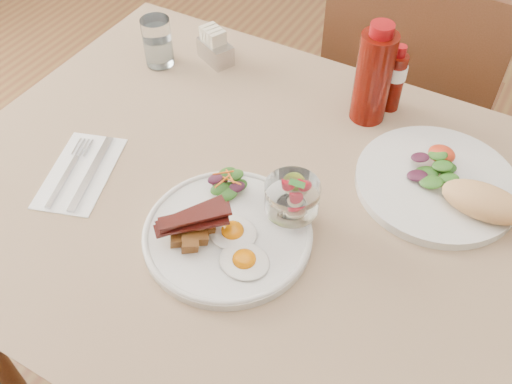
% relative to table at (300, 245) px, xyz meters
% --- Properties ---
extents(table, '(1.33, 0.88, 0.75)m').
position_rel_table_xyz_m(table, '(0.00, 0.00, 0.00)').
color(table, brown).
rests_on(table, ground).
extents(chair_far, '(0.42, 0.42, 0.93)m').
position_rel_table_xyz_m(chair_far, '(0.00, 0.66, -0.14)').
color(chair_far, brown).
rests_on(chair_far, ground).
extents(main_plate, '(0.28, 0.28, 0.02)m').
position_rel_table_xyz_m(main_plate, '(-0.09, -0.11, 0.10)').
color(main_plate, silver).
rests_on(main_plate, table).
extents(fried_eggs, '(0.13, 0.12, 0.02)m').
position_rel_table_xyz_m(fried_eggs, '(-0.05, -0.13, 0.11)').
color(fried_eggs, silver).
rests_on(fried_eggs, main_plate).
extents(bacon_potato_pile, '(0.11, 0.11, 0.05)m').
position_rel_table_xyz_m(bacon_potato_pile, '(-0.13, -0.14, 0.13)').
color(bacon_potato_pile, brown).
rests_on(bacon_potato_pile, main_plate).
extents(side_salad, '(0.07, 0.07, 0.04)m').
position_rel_table_xyz_m(side_salad, '(-0.13, -0.03, 0.12)').
color(side_salad, '#184B14').
rests_on(side_salad, main_plate).
extents(fruit_cup, '(0.09, 0.09, 0.09)m').
position_rel_table_xyz_m(fruit_cup, '(-0.01, -0.03, 0.16)').
color(fruit_cup, white).
rests_on(fruit_cup, main_plate).
extents(second_plate, '(0.30, 0.29, 0.07)m').
position_rel_table_xyz_m(second_plate, '(0.20, 0.17, 0.11)').
color(second_plate, silver).
rests_on(second_plate, table).
extents(ketchup_bottle, '(0.09, 0.09, 0.21)m').
position_rel_table_xyz_m(ketchup_bottle, '(-0.00, 0.30, 0.19)').
color(ketchup_bottle, '#510B04').
rests_on(ketchup_bottle, table).
extents(hot_sauce_bottle, '(0.05, 0.05, 0.15)m').
position_rel_table_xyz_m(hot_sauce_bottle, '(0.03, 0.35, 0.16)').
color(hot_sauce_bottle, '#510B04').
rests_on(hot_sauce_bottle, table).
extents(sugar_caddy, '(0.10, 0.08, 0.08)m').
position_rel_table_xyz_m(sugar_caddy, '(-0.37, 0.31, 0.12)').
color(sugar_caddy, silver).
rests_on(sugar_caddy, table).
extents(water_glass, '(0.06, 0.06, 0.11)m').
position_rel_table_xyz_m(water_glass, '(-0.48, 0.24, 0.14)').
color(water_glass, white).
rests_on(water_glass, table).
extents(napkin_cutlery, '(0.17, 0.23, 0.01)m').
position_rel_table_xyz_m(napkin_cutlery, '(-0.40, -0.11, 0.09)').
color(napkin_cutlery, white).
rests_on(napkin_cutlery, table).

